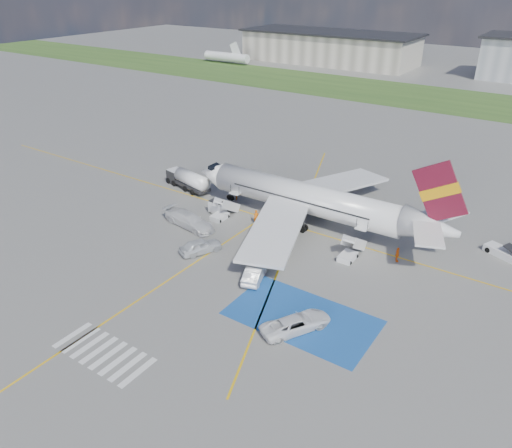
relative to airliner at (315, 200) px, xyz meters
The scene contains 21 objects.
ground 14.48m from the airliner, 96.14° to the right, with size 400.00×400.00×0.00m, color #60605E.
grass_strip 81.08m from the airliner, 91.06° to the left, with size 400.00×30.00×0.01m, color #2D4C1E.
taxiway_line_main 4.21m from the airliner, 126.97° to the right, with size 120.00×0.20×0.01m, color gold.
taxiway_line_cross 25.10m from the airliner, 105.17° to the right, with size 0.20×60.00×0.01m, color gold.
taxiway_line_diag 4.21m from the airliner, 126.97° to the right, with size 0.20×60.00×0.01m, color gold.
staging_box 20.19m from the airliner, 64.74° to the right, with size 14.00×8.00×0.01m, color #184992.
crosswalk 32.35m from the airliner, 95.90° to the right, with size 9.00×4.00×0.01m.
terminal_west 129.04m from the airliner, 115.97° to the left, with size 60.00×22.00×10.00m, color gray.
airliner is the anchor object (origin of this frame).
airstairs_fwd 12.52m from the airliner, 154.30° to the right, with size 1.90×5.20×3.60m.
airstairs_aft 9.59m from the airliner, 35.25° to the right, with size 1.90×5.20×3.60m.
fuel_tanker 21.44m from the airliner, behind, with size 8.72×4.03×2.88m.
gpu_cart 13.38m from the airliner, 160.04° to the right, with size 2.27×1.53×1.84m.
belt_loader 23.26m from the airliner, 12.38° to the left, with size 5.63×3.66×1.64m.
car_silver_a 15.98m from the airliner, 118.06° to the right, with size 2.02×5.02×1.71m, color silver.
car_silver_b 15.26m from the airliner, 86.10° to the right, with size 1.75×5.01×1.65m, color #AEB0B5.
van_white_a 21.93m from the airliner, 65.88° to the right, with size 2.38×5.15×1.93m, color white.
van_white_b 16.28m from the airliner, 143.62° to the right, with size 2.47×6.08×2.38m, color silver.
crew_fwd 7.84m from the airliner, 146.20° to the right, with size 0.70×0.46×1.93m, color orange.
crew_nose 13.25m from the airliner, behind, with size 0.74×0.58×1.52m, color orange.
crew_aft 12.91m from the airliner, 13.63° to the right, with size 1.04×0.44×1.78m, color #E35A0B.
Camera 1 is at (27.91, -38.18, 29.60)m, focal length 35.00 mm.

